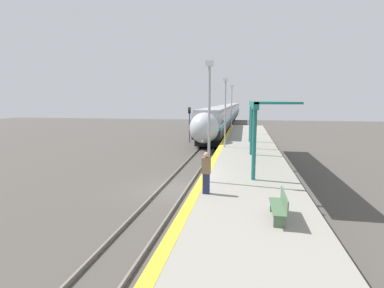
% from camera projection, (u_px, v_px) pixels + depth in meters
% --- Properties ---
extents(ground_plane, '(120.00, 120.00, 0.00)m').
position_uv_depth(ground_plane, '(174.00, 189.00, 16.33)').
color(ground_plane, '#4C4742').
extents(rail_left, '(0.08, 90.00, 0.15)m').
position_uv_depth(rail_left, '(161.00, 188.00, 16.44)').
color(rail_left, slate).
rests_on(rail_left, ground_plane).
extents(rail_right, '(0.08, 90.00, 0.15)m').
position_uv_depth(rail_right, '(187.00, 189.00, 16.19)').
color(rail_right, slate).
rests_on(rail_right, ground_plane).
extents(train, '(2.87, 81.44, 3.89)m').
position_uv_depth(train, '(228.00, 112.00, 65.82)').
color(train, black).
rests_on(train, ground_plane).
extents(platform_right, '(4.81, 64.00, 0.99)m').
position_uv_depth(platform_right, '(248.00, 184.00, 15.57)').
color(platform_right, gray).
rests_on(platform_right, ground_plane).
extents(platform_bench, '(0.44, 1.75, 0.89)m').
position_uv_depth(platform_bench, '(280.00, 205.00, 9.66)').
color(platform_bench, '#4C6B4C').
rests_on(platform_bench, platform_right).
extents(person_waiting, '(0.36, 0.23, 1.75)m').
position_uv_depth(person_waiting, '(206.00, 172.00, 12.31)').
color(person_waiting, navy).
rests_on(person_waiting, platform_right).
extents(railway_signal, '(0.28, 0.28, 4.04)m').
position_uv_depth(railway_signal, '(189.00, 121.00, 34.34)').
color(railway_signal, '#59595E').
rests_on(railway_signal, ground_plane).
extents(lamppost_near, '(0.36, 0.20, 5.60)m').
position_uv_depth(lamppost_near, '(209.00, 114.00, 13.75)').
color(lamppost_near, '#9E9EA3').
rests_on(lamppost_near, platform_right).
extents(lamppost_mid, '(0.36, 0.20, 5.60)m').
position_uv_depth(lamppost_mid, '(225.00, 108.00, 24.34)').
color(lamppost_mid, '#9E9EA3').
rests_on(lamppost_mid, platform_right).
extents(lamppost_far, '(0.36, 0.20, 5.60)m').
position_uv_depth(lamppost_far, '(232.00, 106.00, 34.94)').
color(lamppost_far, '#9E9EA3').
rests_on(lamppost_far, platform_right).
extents(station_canopy, '(2.02, 16.84, 3.78)m').
position_uv_depth(station_canopy, '(261.00, 105.00, 20.73)').
color(station_canopy, '#1E6B66').
rests_on(station_canopy, platform_right).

